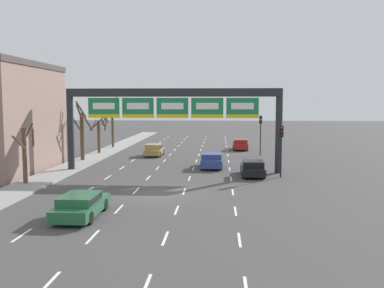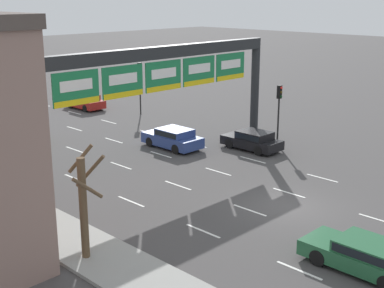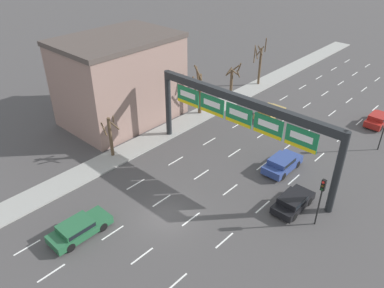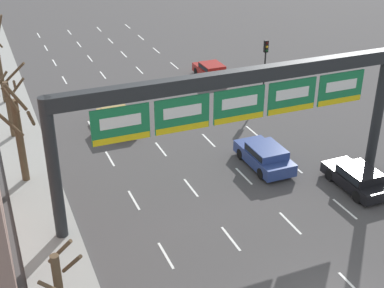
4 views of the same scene
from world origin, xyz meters
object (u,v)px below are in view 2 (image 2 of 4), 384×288
at_px(traffic_light_near_gantry, 279,102).
at_px(car_red, 86,101).
at_px(sign_gantry, 160,75).
at_px(car_blue, 173,137).
at_px(car_gold, 21,134).
at_px(car_green, 365,255).
at_px(car_black, 253,140).
at_px(traffic_light_mid_block, 140,78).
at_px(tree_bare_third, 84,202).

bearing_deg(traffic_light_near_gantry, car_red, 96.80).
bearing_deg(sign_gantry, car_red, 69.25).
height_order(car_blue, traffic_light_near_gantry, traffic_light_near_gantry).
relative_size(car_gold, car_blue, 0.97).
bearing_deg(car_red, car_green, -106.98).
bearing_deg(car_gold, traffic_light_near_gantry, -46.52).
distance_m(car_red, car_black, 19.18).
xyz_separation_m(traffic_light_mid_block, tree_bare_third, (-18.69, -18.80, -0.79)).
xyz_separation_m(car_green, tree_bare_third, (-6.79, 8.23, 1.76)).
height_order(traffic_light_mid_block, tree_bare_third, tree_bare_third).
bearing_deg(sign_gantry, car_gold, 107.18).
bearing_deg(car_green, car_blue, 69.28).
xyz_separation_m(car_blue, traffic_light_near_gantry, (5.66, -4.59, 2.25)).
bearing_deg(tree_bare_third, car_green, -50.45).
distance_m(sign_gantry, car_blue, 6.36).
bearing_deg(car_red, car_blue, -102.46).
distance_m(sign_gantry, car_gold, 12.37).
xyz_separation_m(sign_gantry, traffic_light_near_gantry, (8.97, -2.13, -2.59)).
height_order(car_red, car_black, car_red).
bearing_deg(tree_bare_third, traffic_light_mid_block, 45.16).
height_order(car_green, car_blue, car_blue).
distance_m(car_black, car_gold, 16.11).
bearing_deg(car_black, car_red, 90.37).
relative_size(car_green, tree_bare_third, 1.03).
height_order(car_red, car_gold, car_red).
height_order(car_blue, tree_bare_third, tree_bare_third).
bearing_deg(car_blue, sign_gantry, -143.39).
bearing_deg(tree_bare_third, car_black, 16.54).
relative_size(car_green, car_red, 1.15).
height_order(car_red, traffic_light_near_gantry, traffic_light_near_gantry).
relative_size(car_green, car_blue, 1.07).
xyz_separation_m(car_blue, traffic_light_mid_block, (5.34, 9.68, 2.49)).
distance_m(car_red, traffic_light_near_gantry, 19.90).
distance_m(car_green, tree_bare_third, 10.81).
height_order(car_green, car_gold, car_gold).
bearing_deg(tree_bare_third, sign_gantry, 33.55).
relative_size(car_green, traffic_light_mid_block, 1.02).
bearing_deg(traffic_light_mid_block, car_blue, -118.88).
distance_m(car_green, car_black, 16.58).
relative_size(car_black, tree_bare_third, 0.92).
xyz_separation_m(car_green, car_red, (9.89, 32.39, 0.04)).
height_order(car_gold, tree_bare_third, tree_bare_third).
bearing_deg(tree_bare_third, car_blue, 34.33).
xyz_separation_m(car_black, traffic_light_near_gantry, (2.22, -0.46, 2.29)).
xyz_separation_m(car_red, tree_bare_third, (-16.68, -24.17, 1.72)).
relative_size(car_gold, traffic_light_mid_block, 0.92).
distance_m(car_green, car_blue, 18.55).
xyz_separation_m(car_green, car_black, (10.01, 13.22, 0.02)).
xyz_separation_m(sign_gantry, car_blue, (3.31, 2.46, -4.85)).
relative_size(car_green, traffic_light_near_gantry, 1.10).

